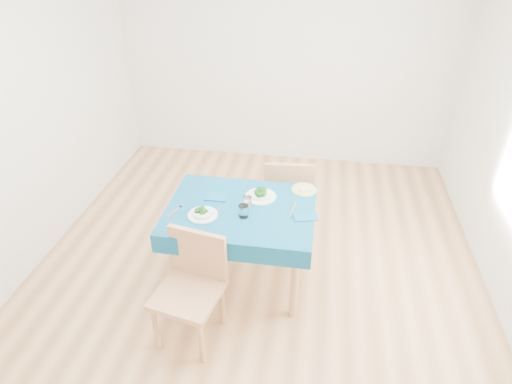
# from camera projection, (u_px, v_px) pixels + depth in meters

# --- Properties ---
(room_shell) EXTENTS (4.02, 4.52, 2.73)m
(room_shell) POSITION_uv_depth(u_px,v_px,m) (256.00, 135.00, 3.14)
(room_shell) COLOR #A27043
(room_shell) RESTS_ON ground
(table) EXTENTS (1.16, 0.88, 0.76)m
(table) POSITION_uv_depth(u_px,v_px,m) (241.00, 245.00, 3.58)
(table) COLOR navy
(table) RESTS_ON ground
(chair_near) EXTENTS (0.53, 0.56, 1.11)m
(chair_near) POSITION_uv_depth(u_px,v_px,m) (186.00, 281.00, 2.98)
(chair_near) COLOR #AB7850
(chair_near) RESTS_ON ground
(chair_far) EXTENTS (0.50, 0.54, 1.16)m
(chair_far) POSITION_uv_depth(u_px,v_px,m) (289.00, 178.00, 4.12)
(chair_far) COLOR #AB7850
(chair_far) RESTS_ON ground
(bowl_near) EXTENTS (0.23, 0.23, 0.07)m
(bowl_near) POSITION_uv_depth(u_px,v_px,m) (203.00, 212.00, 3.28)
(bowl_near) COLOR white
(bowl_near) RESTS_ON table
(bowl_far) EXTENTS (0.25, 0.25, 0.08)m
(bowl_far) POSITION_uv_depth(u_px,v_px,m) (261.00, 193.00, 3.49)
(bowl_far) COLOR white
(bowl_far) RESTS_ON table
(fork_near) EXTENTS (0.09, 0.17, 0.00)m
(fork_near) POSITION_uv_depth(u_px,v_px,m) (174.00, 211.00, 3.34)
(fork_near) COLOR silver
(fork_near) RESTS_ON table
(knife_near) EXTENTS (0.08, 0.19, 0.00)m
(knife_near) POSITION_uv_depth(u_px,v_px,m) (215.00, 213.00, 3.33)
(knife_near) COLOR silver
(knife_near) RESTS_ON table
(fork_far) EXTENTS (0.09, 0.18, 0.00)m
(fork_far) POSITION_uv_depth(u_px,v_px,m) (247.00, 201.00, 3.46)
(fork_far) COLOR silver
(fork_far) RESTS_ON table
(knife_far) EXTENTS (0.05, 0.22, 0.00)m
(knife_far) POSITION_uv_depth(u_px,v_px,m) (293.00, 210.00, 3.36)
(knife_far) COLOR silver
(knife_far) RESTS_ON table
(napkin_near) EXTENTS (0.18, 0.13, 0.01)m
(napkin_near) POSITION_uv_depth(u_px,v_px,m) (216.00, 197.00, 3.51)
(napkin_near) COLOR #0E5075
(napkin_near) RESTS_ON table
(napkin_far) EXTENTS (0.20, 0.17, 0.01)m
(napkin_far) POSITION_uv_depth(u_px,v_px,m) (305.00, 216.00, 3.28)
(napkin_far) COLOR #0E5075
(napkin_far) RESTS_ON table
(tumbler_center) EXTENTS (0.07, 0.07, 0.08)m
(tumbler_center) POSITION_uv_depth(u_px,v_px,m) (248.00, 202.00, 3.38)
(tumbler_center) COLOR white
(tumbler_center) RESTS_ON table
(tumbler_side) EXTENTS (0.08, 0.08, 0.10)m
(tumbler_side) POSITION_uv_depth(u_px,v_px,m) (243.00, 211.00, 3.26)
(tumbler_side) COLOR white
(tumbler_side) RESTS_ON table
(side_plate) EXTENTS (0.21, 0.21, 0.01)m
(side_plate) POSITION_uv_depth(u_px,v_px,m) (304.00, 190.00, 3.60)
(side_plate) COLOR #BCD367
(side_plate) RESTS_ON table
(bread_slice) EXTENTS (0.12, 0.12, 0.01)m
(bread_slice) POSITION_uv_depth(u_px,v_px,m) (304.00, 188.00, 3.60)
(bread_slice) COLOR beige
(bread_slice) RESTS_ON side_plate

